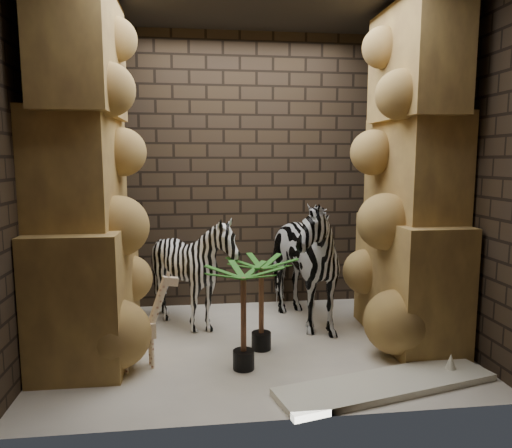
{
  "coord_description": "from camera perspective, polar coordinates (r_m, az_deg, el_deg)",
  "views": [
    {
      "loc": [
        -0.49,
        -4.03,
        1.64
      ],
      "look_at": [
        0.04,
        0.15,
        1.07
      ],
      "focal_mm": 33.44,
      "sensor_mm": 36.0,
      "label": 1
    }
  ],
  "objects": [
    {
      "name": "floor",
      "position": [
        4.38,
        -0.24,
        -14.23
      ],
      "size": [
        3.5,
        3.5,
        0.0
      ],
      "primitive_type": "plane",
      "color": "beige",
      "rests_on": "ground"
    },
    {
      "name": "wall_back",
      "position": [
        5.3,
        -1.89,
        6.25
      ],
      "size": [
        3.5,
        0.0,
        3.5
      ],
      "primitive_type": "plane",
      "rotation": [
        1.57,
        0.0,
        0.0
      ],
      "color": "#2E231A",
      "rests_on": "ground"
    },
    {
      "name": "wall_front",
      "position": [
        2.82,
        2.82,
        4.93
      ],
      "size": [
        3.5,
        0.0,
        3.5
      ],
      "primitive_type": "plane",
      "rotation": [
        -1.57,
        0.0,
        0.0
      ],
      "color": "#2E231A",
      "rests_on": "ground"
    },
    {
      "name": "wall_left",
      "position": [
        4.22,
        -24.65,
        5.17
      ],
      "size": [
        0.0,
        3.0,
        3.0
      ],
      "primitive_type": "plane",
      "rotation": [
        1.57,
        0.0,
        1.57
      ],
      "color": "#2E231A",
      "rests_on": "ground"
    },
    {
      "name": "wall_right",
      "position": [
        4.61,
        21.99,
        5.47
      ],
      "size": [
        0.0,
        3.0,
        3.0
      ],
      "primitive_type": "plane",
      "rotation": [
        1.57,
        0.0,
        -1.57
      ],
      "color": "#2E231A",
      "rests_on": "ground"
    },
    {
      "name": "rock_pillar_left",
      "position": [
        4.13,
        -20.0,
        5.37
      ],
      "size": [
        0.68,
        1.3,
        3.0
      ],
      "primitive_type": null,
      "color": "tan",
      "rests_on": "floor"
    },
    {
      "name": "rock_pillar_right",
      "position": [
        4.46,
        18.27,
        5.59
      ],
      "size": [
        0.58,
        1.25,
        3.0
      ],
      "primitive_type": null,
      "color": "tan",
      "rests_on": "floor"
    },
    {
      "name": "zebra_right",
      "position": [
        4.71,
        4.58,
        -3.09
      ],
      "size": [
        1.0,
        1.41,
        1.51
      ],
      "primitive_type": "imported",
      "rotation": [
        0.0,
        0.0,
        0.27
      ],
      "color": "white",
      "rests_on": "floor"
    },
    {
      "name": "zebra_left",
      "position": [
        4.66,
        -7.57,
        -6.31
      ],
      "size": [
        1.0,
        1.2,
        1.02
      ],
      "primitive_type": "imported",
      "rotation": [
        0.0,
        0.0,
        -0.08
      ],
      "color": "white",
      "rests_on": "floor"
    },
    {
      "name": "giraffe_toy",
      "position": [
        3.89,
        -14.0,
        -11.21
      ],
      "size": [
        0.42,
        0.24,
        0.78
      ],
      "primitive_type": null,
      "rotation": [
        0.0,
        0.0,
        0.29
      ],
      "color": "beige",
      "rests_on": "floor"
    },
    {
      "name": "palm_front",
      "position": [
        4.15,
        0.64,
        -9.48
      ],
      "size": [
        0.36,
        0.36,
        0.82
      ],
      "primitive_type": null,
      "color": "#194411",
      "rests_on": "floor"
    },
    {
      "name": "palm_back",
      "position": [
        3.77,
        -1.51,
        -11.13
      ],
      "size": [
        0.36,
        0.36,
        0.84
      ],
      "primitive_type": null,
      "color": "#194411",
      "rests_on": "floor"
    },
    {
      "name": "surfboard",
      "position": [
        3.75,
        15.35,
        -18.0
      ],
      "size": [
        1.71,
        0.79,
        0.05
      ],
      "primitive_type": "cube",
      "rotation": [
        0.0,
        0.0,
        0.24
      ],
      "color": "white",
      "rests_on": "floor"
    }
  ]
}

